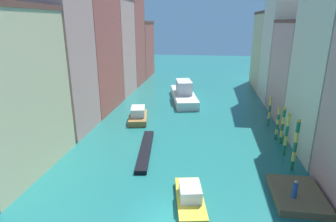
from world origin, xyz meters
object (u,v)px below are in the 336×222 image
Objects in this scene: waterfront_dock at (297,195)px; motorboat_0 at (190,197)px; person_on_dock at (295,190)px; mooring_pole_2 at (283,125)px; mooring_pole_0 at (295,145)px; mooring_pole_4 at (270,111)px; mooring_pole_1 at (286,134)px; motorboat_1 at (138,115)px; mooring_pole_3 at (278,123)px; gondola_black at (145,150)px; vaporetto_white at (184,94)px.

waterfront_dock is 8.47m from motorboat_0.
person_on_dock is 0.34× the size of mooring_pole_2.
mooring_pole_0 is at bearing 79.76° from waterfront_dock.
mooring_pole_2 is at bearing -87.35° from mooring_pole_4.
mooring_pole_0 reaches higher than mooring_pole_2.
waterfront_dock is 5.15m from mooring_pole_0.
mooring_pole_1 is at bearing 46.40° from motorboat_0.
person_on_dock is at bearing -45.71° from motorboat_1.
mooring_pole_1 is 1.14× the size of mooring_pole_4.
mooring_pole_3 is 0.70× the size of motorboat_0.
mooring_pole_0 is 14.72m from gondola_black.
motorboat_1 reaches higher than waterfront_dock.
mooring_pole_2 is at bearing 81.56° from person_on_dock.
vaporetto_white is at bearing 83.93° from gondola_black.
person_on_dock is at bearing -94.74° from mooring_pole_4.
waterfront_dock is at bearing -43.46° from motorboat_1.
motorboat_1 is at bearing 134.29° from person_on_dock.
gondola_black is at bearing 172.55° from mooring_pole_0.
mooring_pole_4 is (0.94, 16.47, 1.77)m from waterfront_dock.
vaporetto_white is 2.34× the size of motorboat_0.
mooring_pole_1 reaches higher than person_on_dock.
waterfront_dock is 0.89× the size of motorboat_0.
mooring_pole_2 is 0.73× the size of motorboat_1.
mooring_pole_4 is at bearing 90.22° from mooring_pole_3.
motorboat_0 is 19.64m from motorboat_1.
mooring_pole_2 is 1.27m from mooring_pole_3.
mooring_pole_0 is 0.52× the size of gondola_black.
mooring_pole_1 is 0.34× the size of vaporetto_white.
vaporetto_white is (-11.37, 27.22, 0.90)m from waterfront_dock.
vaporetto_white is 12.57m from motorboat_1.
mooring_pole_2 is at bearing 16.08° from gondola_black.
mooring_pole_0 reaches higher than mooring_pole_4.
person_on_dock is at bearing -68.78° from vaporetto_white.
gondola_black is at bearing -174.82° from mooring_pole_1.
gondola_black is 1.71× the size of motorboat_0.
gondola_black is at bearing -145.29° from mooring_pole_4.
motorboat_0 is at bearing -123.79° from mooring_pole_3.
mooring_pole_2 is (1.70, 11.47, 0.95)m from person_on_dock.
waterfront_dock is 0.86× the size of motorboat_1.
motorboat_1 is at bearing -115.31° from vaporetto_white.
mooring_pole_0 is 20.98m from motorboat_1.
waterfront_dock is at bearing -93.25° from mooring_pole_4.
mooring_pole_0 is 7.40m from mooring_pole_3.
gondola_black is at bearing 151.16° from person_on_dock.
vaporetto_white is at bearing 128.83° from mooring_pole_3.
vaporetto_white is (-12.23, 19.49, -1.15)m from mooring_pole_1.
gondola_black is (-14.44, -1.31, -2.13)m from mooring_pole_1.
mooring_pole_4 is at bearing 1.98° from motorboat_1.
motorboat_1 is (-17.56, 11.33, -1.85)m from mooring_pole_0.
vaporetto_white is at bearing 122.11° from mooring_pole_1.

